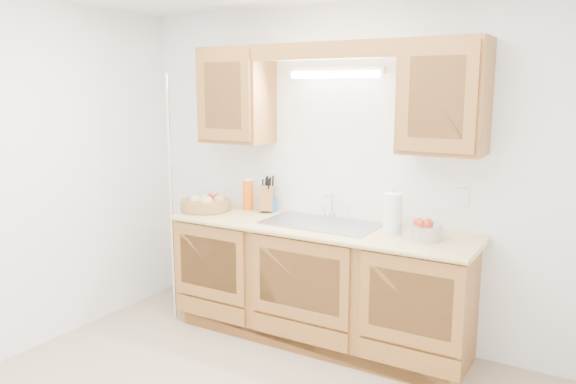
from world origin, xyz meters
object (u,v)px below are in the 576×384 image
Objects in this scene: knife_block at (267,198)px; paper_towel at (393,213)px; fruit_basket at (206,203)px; apple_bowl at (422,230)px.

paper_towel reaches higher than knife_block.
paper_towel is (1.57, 0.08, 0.08)m from fruit_basket.
fruit_basket is 1.57m from paper_towel.
knife_block reaches higher than apple_bowl.
knife_block is 1.36m from apple_bowl.
fruit_basket is 1.64× the size of paper_towel.
paper_towel is at bearing -31.13° from knife_block.
knife_block is at bearing 24.58° from fruit_basket.
apple_bowl is (1.34, -0.19, -0.05)m from knife_block.
fruit_basket is at bearing -177.12° from paper_towel.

